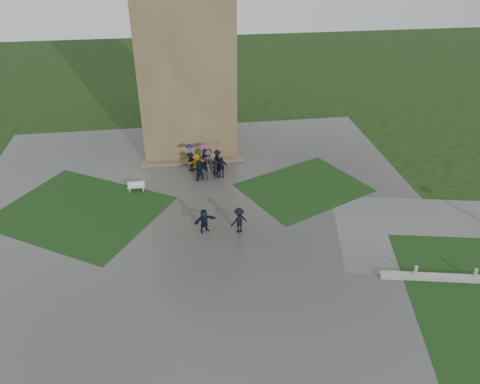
{
  "coord_description": "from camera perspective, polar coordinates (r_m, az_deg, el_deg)",
  "views": [
    {
      "loc": [
        -0.96,
        -25.93,
        18.67
      ],
      "look_at": [
        3.12,
        3.1,
        1.2
      ],
      "focal_mm": 35.0,
      "sensor_mm": 36.0,
      "label": 1
    }
  ],
  "objects": [
    {
      "name": "bench",
      "position": [
        37.3,
        -12.54,
        0.67
      ],
      "size": [
        1.3,
        0.41,
        0.75
      ],
      "rotation": [
        0.0,
        0.0,
        -0.01
      ],
      "color": "silver",
      "rests_on": "plaza"
    },
    {
      "name": "tower_plinth",
      "position": [
        40.97,
        -5.81,
        3.72
      ],
      "size": [
        9.0,
        0.8,
        0.22
      ],
      "primitive_type": "cube",
      "color": "brown",
      "rests_on": "plaza"
    },
    {
      "name": "pedestrian_near",
      "position": [
        31.47,
        -0.11,
        -3.47
      ],
      "size": [
        1.35,
        1.04,
        1.87
      ],
      "primitive_type": "imported",
      "rotation": [
        0.0,
        0.0,
        3.54
      ],
      "color": "black",
      "rests_on": "plaza"
    },
    {
      "name": "ground",
      "position": [
        31.96,
        -4.79,
        -5.07
      ],
      "size": [
        120.0,
        120.0,
        0.0
      ],
      "primitive_type": "plane",
      "color": "black"
    },
    {
      "name": "lawn_inset_left",
      "position": [
        36.06,
        -18.84,
        -2.2
      ],
      "size": [
        14.1,
        13.46,
        0.01
      ],
      "primitive_type": "cube",
      "rotation": [
        0.0,
        0.0,
        -0.56
      ],
      "color": "black",
      "rests_on": "plaza"
    },
    {
      "name": "pedestrian_mid",
      "position": [
        31.66,
        -4.38,
        -3.5
      ],
      "size": [
        1.69,
        1.1,
        1.72
      ],
      "primitive_type": "imported",
      "rotation": [
        0.0,
        0.0,
        0.36
      ],
      "color": "black",
      "rests_on": "plaza"
    },
    {
      "name": "lawn_inset_right",
      "position": [
        37.33,
        7.79,
        0.52
      ],
      "size": [
        11.12,
        10.15,
        0.01
      ],
      "primitive_type": "cube",
      "rotation": [
        0.0,
        0.0,
        0.44
      ],
      "color": "black",
      "rests_on": "plaza"
    },
    {
      "name": "visitor_cluster",
      "position": [
        38.8,
        -4.15,
        3.66
      ],
      "size": [
        3.56,
        3.07,
        2.5
      ],
      "color": "black",
      "rests_on": "plaza"
    },
    {
      "name": "plaza",
      "position": [
        33.6,
        -5.03,
        -3.08
      ],
      "size": [
        34.0,
        34.0,
        0.02
      ],
      "primitive_type": "cube",
      "color": "#3C3C39",
      "rests_on": "ground"
    },
    {
      "name": "tower",
      "position": [
        42.07,
        -6.79,
        17.3
      ],
      "size": [
        8.0,
        8.0,
        18.0
      ],
      "primitive_type": "cube",
      "color": "brown",
      "rests_on": "ground"
    }
  ]
}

